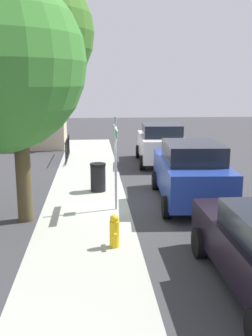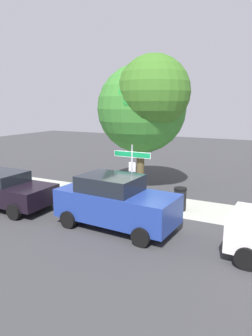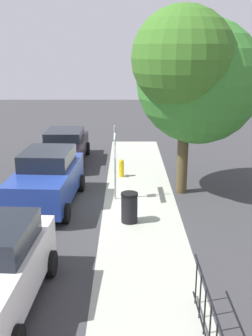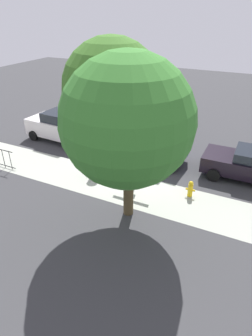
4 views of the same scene
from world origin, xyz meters
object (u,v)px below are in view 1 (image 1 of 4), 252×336
object	(u,v)px
shade_tree	(9,52)
car_white	(161,144)
trash_bin	(98,177)
street_sign	(116,146)
utility_shed	(45,126)
fire_hydrant	(114,231)
car_blue	(191,172)

from	to	relation	value
shade_tree	car_white	size ratio (longest dim) A/B	1.63
trash_bin	car_white	bearing A→B (deg)	-33.60
street_sign	shade_tree	distance (m)	3.80
car_white	utility_shed	xyz separation A→B (m)	(5.10, 5.87, 0.33)
fire_hydrant	shade_tree	bearing A→B (deg)	50.94
car_white	fire_hydrant	size ratio (longest dim) A/B	5.34
street_sign	car_white	size ratio (longest dim) A/B	0.66
street_sign	car_blue	size ratio (longest dim) A/B	0.61
car_blue	fire_hydrant	xyz separation A→B (m)	(-3.22, 2.57, -0.58)
street_sign	trash_bin	size ratio (longest dim) A/B	2.80
shade_tree	utility_shed	size ratio (longest dim) A/B	2.38
car_blue	car_white	size ratio (longest dim) A/B	1.08
car_white	fire_hydrant	world-z (taller)	car_white
car_blue	car_white	distance (m)	6.01
car_white	fire_hydrant	bearing A→B (deg)	166.97
car_white	utility_shed	world-z (taller)	utility_shed
utility_shed	fire_hydrant	world-z (taller)	utility_shed
street_sign	utility_shed	size ratio (longest dim) A/B	0.97
car_blue	utility_shed	bearing A→B (deg)	30.74
shade_tree	fire_hydrant	world-z (taller)	shade_tree
shade_tree	car_blue	xyz separation A→B (m)	(1.16, -5.10, -3.49)
street_sign	car_blue	bearing A→B (deg)	-78.27
shade_tree	car_blue	bearing A→B (deg)	-77.20
utility_shed	car_blue	bearing A→B (deg)	-152.55
shade_tree	street_sign	bearing A→B (deg)	-76.28
street_sign	car_white	xyz separation A→B (m)	(6.50, -2.47, -0.97)
street_sign	fire_hydrant	bearing A→B (deg)	175.83
shade_tree	utility_shed	world-z (taller)	shade_tree
utility_shed	fire_hydrant	xyz separation A→B (m)	(-14.32, -3.20, -0.88)
street_sign	utility_shed	world-z (taller)	street_sign
car_white	utility_shed	size ratio (longest dim) A/B	1.46
street_sign	trash_bin	xyz separation A→B (m)	(2.03, 0.50, -1.41)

